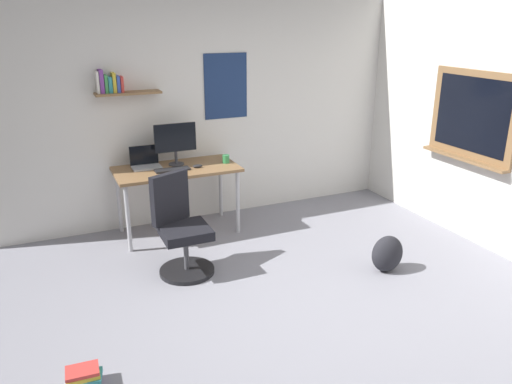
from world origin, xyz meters
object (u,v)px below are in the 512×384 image
at_px(computer_mouse, 198,166).
at_px(book_stack_on_floor, 83,377).
at_px(coffee_mug, 226,159).
at_px(monitor_primary, 175,141).
at_px(desk, 177,175).
at_px(laptop, 146,162).
at_px(backpack, 387,254).
at_px(keyboard, 172,170).
at_px(office_chair, 181,231).

relative_size(computer_mouse, book_stack_on_floor, 0.40).
bearing_deg(coffee_mug, monitor_primary, 164.71).
relative_size(desk, laptop, 4.27).
height_order(computer_mouse, backpack, computer_mouse).
distance_m(backpack, book_stack_on_floor, 2.87).
bearing_deg(desk, monitor_primary, 73.24).
bearing_deg(book_stack_on_floor, computer_mouse, 54.99).
bearing_deg(coffee_mug, backpack, -59.00).
xyz_separation_m(desk, coffee_mug, (0.56, -0.03, 0.12)).
bearing_deg(desk, keyboard, -128.02).
relative_size(office_chair, coffee_mug, 10.33).
relative_size(desk, office_chair, 1.39).
distance_m(desk, monitor_primary, 0.37).
bearing_deg(book_stack_on_floor, coffee_mug, 49.79).
distance_m(laptop, keyboard, 0.34).
bearing_deg(book_stack_on_floor, backpack, 9.95).
relative_size(office_chair, laptop, 3.06).
relative_size(computer_mouse, backpack, 0.29).
xyz_separation_m(desk, backpack, (1.56, -1.70, -0.50)).
relative_size(office_chair, monitor_primary, 2.05).
xyz_separation_m(monitor_primary, book_stack_on_floor, (-1.30, -2.30, -0.96)).
bearing_deg(laptop, monitor_primary, -8.29).
distance_m(laptop, backpack, 2.70).
xyz_separation_m(desk, keyboard, (-0.07, -0.08, 0.09)).
height_order(office_chair, laptop, laptop).
distance_m(office_chair, laptop, 1.14).
xyz_separation_m(monitor_primary, coffee_mug, (0.53, -0.14, -0.22)).
bearing_deg(laptop, book_stack_on_floor, -112.32).
distance_m(office_chair, book_stack_on_floor, 1.69).
distance_m(laptop, coffee_mug, 0.88).
bearing_deg(desk, computer_mouse, -21.60).
height_order(computer_mouse, coffee_mug, coffee_mug).
distance_m(coffee_mug, backpack, 2.04).
height_order(laptop, book_stack_on_floor, laptop).
relative_size(desk, backpack, 3.69).
bearing_deg(coffee_mug, laptop, 167.36).
bearing_deg(backpack, computer_mouse, 129.87).
bearing_deg(keyboard, monitor_primary, 62.97).
xyz_separation_m(office_chair, coffee_mug, (0.79, 0.87, 0.39)).
relative_size(desk, keyboard, 3.58).
height_order(backpack, book_stack_on_floor, backpack).
height_order(desk, backpack, desk).
distance_m(desk, book_stack_on_floor, 2.60).
distance_m(keyboard, book_stack_on_floor, 2.52).
height_order(monitor_primary, backpack, monitor_primary).
bearing_deg(coffee_mug, office_chair, -132.06).
height_order(laptop, keyboard, laptop).
distance_m(desk, keyboard, 0.14).
height_order(coffee_mug, book_stack_on_floor, coffee_mug).
height_order(desk, coffee_mug, coffee_mug).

